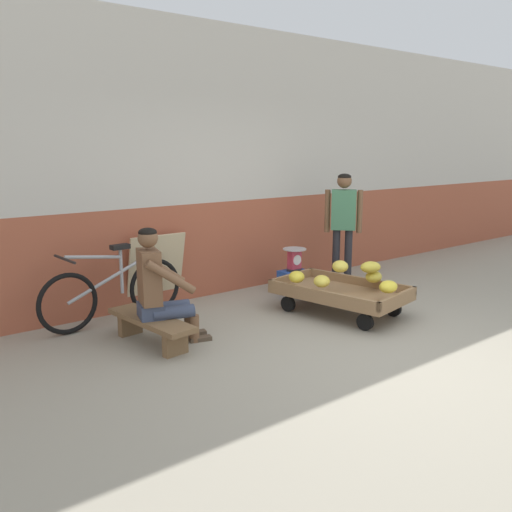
# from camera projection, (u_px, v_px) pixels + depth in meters

# --- Properties ---
(ground_plane) EXTENTS (80.00, 80.00, 0.00)m
(ground_plane) POSITION_uv_depth(u_px,v_px,m) (380.00, 353.00, 5.07)
(ground_plane) COLOR gray
(back_wall) EXTENTS (16.00, 0.30, 3.34)m
(back_wall) POSITION_uv_depth(u_px,v_px,m) (211.00, 163.00, 6.89)
(back_wall) COLOR #A35138
(back_wall) RESTS_ON ground
(banana_cart) EXTENTS (1.10, 1.57, 0.36)m
(banana_cart) POSITION_uv_depth(u_px,v_px,m) (340.00, 293.00, 6.20)
(banana_cart) COLOR #8E6B47
(banana_cart) RESTS_ON ground
(banana_pile) EXTENTS (0.99, 1.20, 0.26)m
(banana_pile) POSITION_uv_depth(u_px,v_px,m) (348.00, 276.00, 6.07)
(banana_pile) COLOR yellow
(banana_pile) RESTS_ON banana_cart
(low_bench) EXTENTS (0.42, 1.13, 0.27)m
(low_bench) POSITION_uv_depth(u_px,v_px,m) (151.00, 324.00, 5.26)
(low_bench) COLOR brown
(low_bench) RESTS_ON ground
(vendor_seated) EXTENTS (0.73, 0.59, 1.14)m
(vendor_seated) POSITION_uv_depth(u_px,v_px,m) (159.00, 287.00, 5.22)
(vendor_seated) COLOR brown
(vendor_seated) RESTS_ON ground
(plastic_crate) EXTENTS (0.36, 0.28, 0.30)m
(plastic_crate) POSITION_uv_depth(u_px,v_px,m) (294.00, 282.00, 7.08)
(plastic_crate) COLOR #234CA8
(plastic_crate) RESTS_ON ground
(weighing_scale) EXTENTS (0.30, 0.30, 0.29)m
(weighing_scale) POSITION_uv_depth(u_px,v_px,m) (294.00, 259.00, 7.02)
(weighing_scale) COLOR #28282D
(weighing_scale) RESTS_ON plastic_crate
(bicycle_near_left) EXTENTS (1.66, 0.48, 0.86)m
(bicycle_near_left) POSITION_uv_depth(u_px,v_px,m) (113.00, 292.00, 5.84)
(bicycle_near_left) COLOR black
(bicycle_near_left) RESTS_ON ground
(sign_board) EXTENTS (0.70, 0.22, 0.88)m
(sign_board) POSITION_uv_depth(u_px,v_px,m) (156.00, 271.00, 6.42)
(sign_board) COLOR #C6B289
(sign_board) RESTS_ON ground
(customer_adult) EXTENTS (0.37, 0.37, 1.53)m
(customer_adult) POSITION_uv_depth(u_px,v_px,m) (343.00, 218.00, 7.19)
(customer_adult) COLOR #232328
(customer_adult) RESTS_ON ground
(shopping_bag) EXTENTS (0.18, 0.12, 0.24)m
(shopping_bag) POSITION_uv_depth(u_px,v_px,m) (322.00, 289.00, 6.88)
(shopping_bag) COLOR silver
(shopping_bag) RESTS_ON ground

